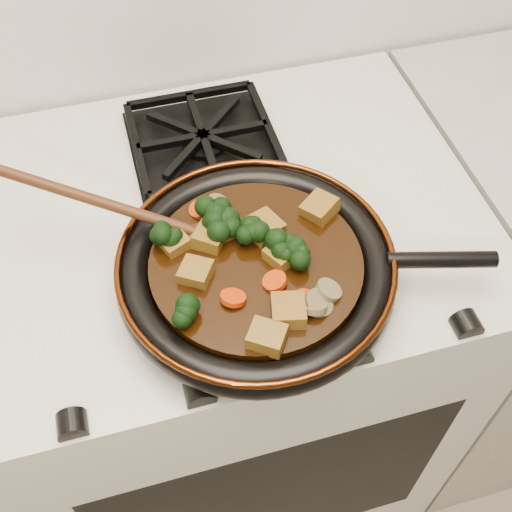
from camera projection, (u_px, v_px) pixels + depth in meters
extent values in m
cube|color=beige|center=(233.00, 357.00, 1.31)|extent=(0.76, 0.60, 0.90)
cylinder|color=black|center=(256.00, 273.00, 0.84)|extent=(0.33, 0.33, 0.01)
torus|color=black|center=(256.00, 269.00, 0.83)|extent=(0.36, 0.36, 0.04)
torus|color=#4E200B|center=(256.00, 259.00, 0.81)|extent=(0.36, 0.36, 0.01)
cylinder|color=black|center=(441.00, 260.00, 0.82)|extent=(0.14, 0.06, 0.02)
cylinder|color=black|center=(256.00, 266.00, 0.82)|extent=(0.27, 0.27, 0.02)
cube|color=brown|center=(288.00, 311.00, 0.76)|extent=(0.05, 0.05, 0.03)
cube|color=brown|center=(196.00, 272.00, 0.80)|extent=(0.05, 0.05, 0.02)
cube|color=brown|center=(320.00, 208.00, 0.86)|extent=(0.06, 0.06, 0.03)
cube|color=brown|center=(264.00, 228.00, 0.84)|extent=(0.06, 0.06, 0.03)
cube|color=brown|center=(281.00, 255.00, 0.81)|extent=(0.05, 0.05, 0.02)
cube|color=brown|center=(224.00, 227.00, 0.84)|extent=(0.05, 0.05, 0.03)
cube|color=brown|center=(175.00, 243.00, 0.82)|extent=(0.04, 0.04, 0.02)
cube|color=brown|center=(267.00, 337.00, 0.74)|extent=(0.05, 0.05, 0.02)
cube|color=brown|center=(209.00, 238.00, 0.83)|extent=(0.05, 0.05, 0.03)
cylinder|color=#C02F05|center=(233.00, 298.00, 0.78)|extent=(0.03, 0.03, 0.02)
cylinder|color=#C02F05|center=(305.00, 301.00, 0.77)|extent=(0.03, 0.03, 0.02)
cylinder|color=#C02F05|center=(260.00, 223.00, 0.85)|extent=(0.03, 0.03, 0.02)
cylinder|color=#C02F05|center=(200.00, 209.00, 0.86)|extent=(0.03, 0.03, 0.02)
cylinder|color=#C02F05|center=(275.00, 281.00, 0.79)|extent=(0.03, 0.03, 0.02)
cylinder|color=brown|center=(314.00, 307.00, 0.77)|extent=(0.04, 0.04, 0.02)
cylinder|color=brown|center=(217.00, 207.00, 0.86)|extent=(0.05, 0.05, 0.02)
cylinder|color=brown|center=(318.00, 303.00, 0.77)|extent=(0.05, 0.05, 0.02)
cylinder|color=brown|center=(329.00, 290.00, 0.78)|extent=(0.04, 0.04, 0.02)
ellipsoid|color=#43210E|center=(205.00, 235.00, 0.84)|extent=(0.07, 0.06, 0.02)
cylinder|color=#43210E|center=(103.00, 203.00, 0.82)|extent=(0.02, 0.02, 0.27)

